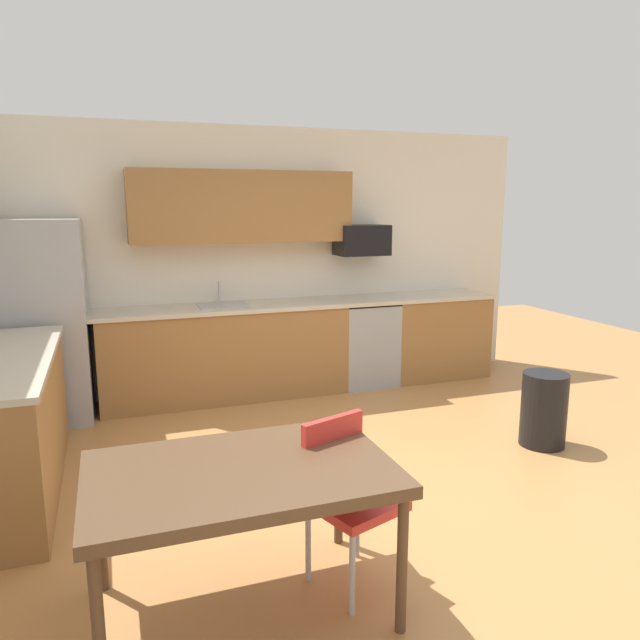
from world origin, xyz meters
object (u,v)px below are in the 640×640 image
chair_near_table (346,488)px  refrigerator (42,322)px  microwave (362,240)px  dining_table (241,479)px  trash_bin (544,409)px  oven_range (364,342)px

chair_near_table → refrigerator: bearing=118.2°
microwave → dining_table: size_ratio=0.39×
chair_near_table → microwave: bearing=65.4°
microwave → chair_near_table: 3.74m
trash_bin → dining_table: bearing=-156.8°
trash_bin → microwave: bearing=107.1°
refrigerator → dining_table: (1.10, -3.16, -0.23)m
refrigerator → dining_table: bearing=-70.8°
microwave → chair_near_table: (-1.49, -3.27, -1.04)m
microwave → oven_range: bearing=-90.0°
dining_table → trash_bin: bearing=23.2°
refrigerator → oven_range: 3.18m
microwave → refrigerator: bearing=-176.7°
dining_table → oven_range: bearing=57.7°
trash_bin → oven_range: bearing=107.9°
microwave → trash_bin: microwave is taller
oven_range → trash_bin: 2.18m
oven_range → dining_table: (-2.05, -3.24, 0.22)m
refrigerator → chair_near_table: 3.53m
chair_near_table → oven_range: bearing=64.7°
chair_near_table → trash_bin: (2.16, 1.09, -0.20)m
oven_range → microwave: bearing=90.0°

